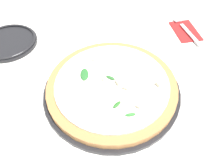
# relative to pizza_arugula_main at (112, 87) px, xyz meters

# --- Properties ---
(ground_plane) EXTENTS (6.00, 6.00, 0.00)m
(ground_plane) POSITION_rel_pizza_arugula_main_xyz_m (-0.04, -0.03, -0.02)
(ground_plane) COLOR silver
(pizza_arugula_main) EXTENTS (0.36, 0.36, 0.05)m
(pizza_arugula_main) POSITION_rel_pizza_arugula_main_xyz_m (0.00, 0.00, 0.00)
(pizza_arugula_main) COLOR black
(pizza_arugula_main) RESTS_ON ground_plane
(napkin) EXTENTS (0.14, 0.11, 0.01)m
(napkin) POSITION_rel_pizza_arugula_main_xyz_m (0.12, -0.35, -0.01)
(napkin) COLOR #B21E1E
(napkin) RESTS_ON ground_plane
(fork) EXTENTS (0.19, 0.05, 0.00)m
(fork) POSITION_rel_pizza_arugula_main_xyz_m (0.13, -0.35, -0.01)
(fork) COLOR silver
(fork) RESTS_ON ground_plane
(side_plate_white) EXTENTS (0.19, 0.19, 0.02)m
(side_plate_white) POSITION_rel_pizza_arugula_main_xyz_m (0.33, 0.21, -0.01)
(side_plate_white) COLOR black
(side_plate_white) RESTS_ON ground_plane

